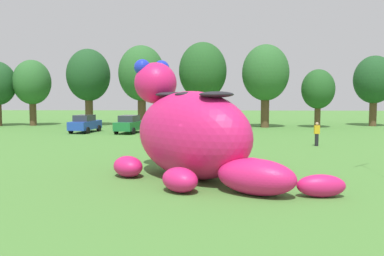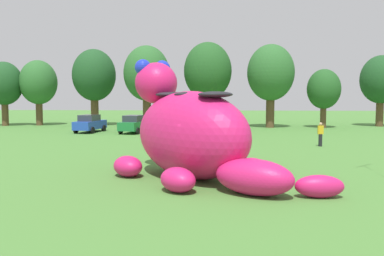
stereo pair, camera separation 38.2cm
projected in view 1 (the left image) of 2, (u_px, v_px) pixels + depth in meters
name	position (u px, v px, depth m)	size (l,w,h in m)	color
ground_plane	(210.00, 181.00, 17.17)	(160.00, 160.00, 0.00)	#4C8438
giant_inflatable_creature	(192.00, 133.00, 17.77)	(9.47, 8.22, 5.39)	#E01E6B
car_blue	(85.00, 124.00, 39.60)	(2.42, 4.32, 1.72)	#2347B7
car_green	(130.00, 124.00, 38.92)	(2.53, 4.36, 1.72)	#1E7238
car_yellow	(168.00, 124.00, 39.64)	(2.39, 4.31, 1.72)	yellow
car_orange	(208.00, 124.00, 39.53)	(2.57, 4.37, 1.72)	orange
tree_left	(32.00, 83.00, 48.34)	(4.41, 4.41, 7.83)	brown
tree_mid_left	(88.00, 76.00, 48.11)	(5.13, 5.13, 9.11)	brown
tree_centre_left	(142.00, 74.00, 45.89)	(5.21, 5.21, 9.25)	brown
tree_centre	(203.00, 72.00, 46.14)	(5.43, 5.43, 9.64)	brown
tree_centre_right	(266.00, 73.00, 45.42)	(5.24, 5.24, 9.30)	brown
tree_mid_right	(318.00, 90.00, 45.33)	(3.68, 3.68, 6.53)	brown
tree_right	(374.00, 80.00, 47.44)	(4.65, 4.65, 8.25)	brown
spectator_near_inflatable	(189.00, 129.00, 33.09)	(0.38, 0.26, 1.71)	#726656
spectator_mid_field	(177.00, 128.00, 34.93)	(0.38, 0.26, 1.71)	black
spectator_by_cars	(190.00, 136.00, 27.59)	(0.38, 0.26, 1.71)	#2D334C
spectator_wandering	(317.00, 134.00, 29.01)	(0.38, 0.26, 1.71)	black
spectator_far_side	(185.00, 131.00, 31.50)	(0.38, 0.26, 1.71)	black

